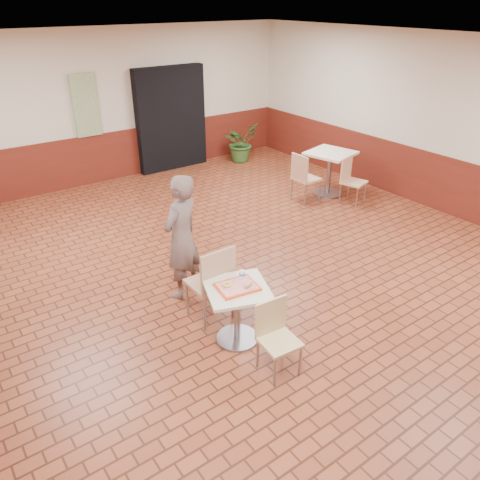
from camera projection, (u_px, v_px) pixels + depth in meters
room_shell at (270, 175)px, 5.89m from camera, size 8.01×10.01×3.01m
wainscot_band at (268, 244)px, 6.36m from camera, size 8.00×10.00×1.00m
corridor_doorway at (171, 119)px, 10.20m from camera, size 1.60×0.22×2.20m
promo_poster at (86, 105)px, 9.08m from camera, size 0.50×0.03×1.20m
main_table at (237, 305)px, 5.16m from camera, size 0.67×0.67×0.70m
chair_main_front at (276, 333)px, 4.77m from camera, size 0.40×0.40×0.80m
chair_main_back at (213, 280)px, 5.44m from camera, size 0.46×0.46×1.00m
customer at (182, 238)px, 5.83m from camera, size 0.71×0.60×1.64m
serving_tray at (237, 287)px, 5.04m from camera, size 0.44×0.34×0.03m
ring_donut at (227, 284)px, 5.03m from camera, size 0.11×0.11×0.03m
long_john_donut at (248, 285)px, 5.02m from camera, size 0.14×0.11×0.04m
paper_cup at (242, 274)px, 5.16m from camera, size 0.07×0.07×0.09m
second_table at (330, 166)px, 9.05m from camera, size 0.80×0.80×0.85m
chair_second_left at (304, 175)px, 8.72m from camera, size 0.43×0.43×0.93m
chair_second_front at (351, 178)px, 8.72m from camera, size 0.49×0.49×0.87m
potted_plant at (241, 142)px, 10.95m from camera, size 0.97×0.89×0.89m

